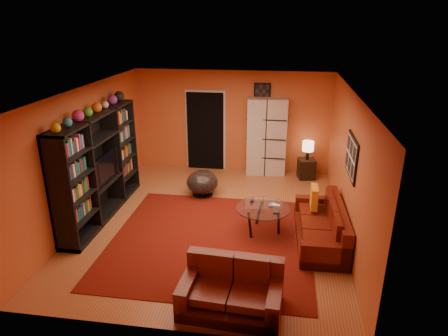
# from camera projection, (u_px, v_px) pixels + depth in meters

# --- Properties ---
(floor) EXTENTS (6.00, 6.00, 0.00)m
(floor) POSITION_uv_depth(u_px,v_px,m) (212.00, 221.00, 7.98)
(floor) COLOR brown
(floor) RESTS_ON ground
(ceiling) EXTENTS (6.00, 6.00, 0.00)m
(ceiling) POSITION_uv_depth(u_px,v_px,m) (211.00, 91.00, 7.06)
(ceiling) COLOR white
(ceiling) RESTS_ON wall_back
(wall_back) EXTENTS (6.00, 0.00, 6.00)m
(wall_back) POSITION_uv_depth(u_px,v_px,m) (232.00, 122.00, 10.29)
(wall_back) COLOR #C3572A
(wall_back) RESTS_ON floor
(wall_front) EXTENTS (6.00, 0.00, 6.00)m
(wall_front) POSITION_uv_depth(u_px,v_px,m) (167.00, 244.00, 4.74)
(wall_front) COLOR #C3572A
(wall_front) RESTS_ON floor
(wall_left) EXTENTS (0.00, 6.00, 6.00)m
(wall_left) POSITION_uv_depth(u_px,v_px,m) (87.00, 154.00, 7.86)
(wall_left) COLOR #C3572A
(wall_left) RESTS_ON floor
(wall_right) EXTENTS (0.00, 6.00, 6.00)m
(wall_right) POSITION_uv_depth(u_px,v_px,m) (348.00, 167.00, 7.17)
(wall_right) COLOR #C3572A
(wall_right) RESTS_ON floor
(rug) EXTENTS (3.60, 3.60, 0.01)m
(rug) POSITION_uv_depth(u_px,v_px,m) (211.00, 239.00, 7.31)
(rug) COLOR #4F0E09
(rug) RESTS_ON floor
(doorway) EXTENTS (0.95, 0.10, 2.04)m
(doorway) POSITION_uv_depth(u_px,v_px,m) (205.00, 131.00, 10.45)
(doorway) COLOR black
(doorway) RESTS_ON floor
(wall_art_right) EXTENTS (0.03, 1.00, 0.70)m
(wall_art_right) POSITION_uv_depth(u_px,v_px,m) (352.00, 157.00, 6.79)
(wall_art_right) COLOR black
(wall_art_right) RESTS_ON wall_right
(wall_art_back) EXTENTS (0.42, 0.03, 0.52)m
(wall_art_back) POSITION_uv_depth(u_px,v_px,m) (262.00, 93.00, 9.90)
(wall_art_back) COLOR black
(wall_art_back) RESTS_ON wall_back
(entertainment_unit) EXTENTS (0.45, 3.00, 2.10)m
(entertainment_unit) POSITION_uv_depth(u_px,v_px,m) (99.00, 166.00, 7.92)
(entertainment_unit) COLOR black
(entertainment_unit) RESTS_ON floor
(tv) EXTENTS (1.01, 0.13, 0.58)m
(tv) POSITION_uv_depth(u_px,v_px,m) (102.00, 168.00, 7.93)
(tv) COLOR black
(tv) RESTS_ON entertainment_unit
(sofa) EXTENTS (0.86, 1.98, 0.85)m
(sofa) POSITION_uv_depth(u_px,v_px,m) (325.00, 227.00, 7.19)
(sofa) COLOR #4D110A
(sofa) RESTS_ON rug
(loveseat) EXTENTS (1.44, 0.92, 0.85)m
(loveseat) POSITION_uv_depth(u_px,v_px,m) (232.00, 289.00, 5.54)
(loveseat) COLOR #4D110A
(loveseat) RESTS_ON rug
(throw_pillow) EXTENTS (0.12, 0.42, 0.42)m
(throw_pillow) POSITION_uv_depth(u_px,v_px,m) (314.00, 197.00, 7.56)
(throw_pillow) COLOR orange
(throw_pillow) RESTS_ON sofa
(coffee_table) EXTENTS (1.01, 1.01, 0.50)m
(coffee_table) POSITION_uv_depth(u_px,v_px,m) (263.00, 210.00, 7.42)
(coffee_table) COLOR silver
(coffee_table) RESTS_ON floor
(storage_cabinet) EXTENTS (1.02, 0.53, 1.97)m
(storage_cabinet) POSITION_uv_depth(u_px,v_px,m) (266.00, 137.00, 10.09)
(storage_cabinet) COLOR beige
(storage_cabinet) RESTS_ON floor
(bowl_chair) EXTENTS (0.72, 0.72, 0.58)m
(bowl_chair) POSITION_uv_depth(u_px,v_px,m) (202.00, 183.00, 9.04)
(bowl_chair) COLOR black
(bowl_chair) RESTS_ON floor
(side_table) EXTENTS (0.47, 0.47, 0.50)m
(side_table) POSITION_uv_depth(u_px,v_px,m) (306.00, 169.00, 10.04)
(side_table) COLOR black
(side_table) RESTS_ON floor
(table_lamp) EXTENTS (0.28, 0.28, 0.47)m
(table_lamp) POSITION_uv_depth(u_px,v_px,m) (308.00, 147.00, 9.84)
(table_lamp) COLOR black
(table_lamp) RESTS_ON side_table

